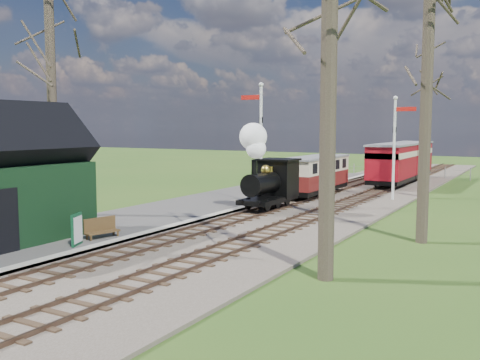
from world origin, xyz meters
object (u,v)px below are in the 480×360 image
(semaphore_far, at_px, (396,140))
(bench, at_px, (101,228))
(semaphore_near, at_px, (260,136))
(locomotive, at_px, (268,173))
(red_carriage_b, at_px, (410,159))
(red_carriage_a, at_px, (392,164))
(sign_board, at_px, (77,229))
(coach, at_px, (315,173))

(semaphore_far, relative_size, bench, 4.42)
(semaphore_near, height_order, bench, semaphore_near)
(locomotive, distance_m, bench, 9.37)
(semaphore_far, bearing_deg, red_carriage_b, 98.43)
(semaphore_near, xyz_separation_m, red_carriage_a, (3.37, 12.47, -2.02))
(semaphore_near, distance_m, red_carriage_a, 13.07)
(red_carriage_b, xyz_separation_m, sign_board, (-4.33, -28.96, -0.88))
(locomotive, height_order, bench, locomotive)
(red_carriage_b, bearing_deg, red_carriage_a, -90.00)
(red_carriage_b, distance_m, bench, 28.05)
(semaphore_far, height_order, red_carriage_b, semaphore_far)
(semaphore_near, relative_size, locomotive, 1.54)
(locomotive, xyz_separation_m, sign_board, (-1.72, -10.37, -1.16))
(coach, distance_m, red_carriage_b, 12.79)
(coach, xyz_separation_m, red_carriage_a, (2.60, 7.02, 0.22))
(sign_board, relative_size, bench, 0.81)
(semaphore_near, distance_m, red_carriage_b, 18.39)
(semaphore_near, distance_m, locomotive, 1.99)
(sign_board, bearing_deg, semaphore_near, 84.99)
(locomotive, xyz_separation_m, red_carriage_b, (2.61, 18.58, -0.28))
(red_carriage_a, height_order, sign_board, red_carriage_a)
(sign_board, height_order, bench, sign_board)
(semaphore_far, relative_size, locomotive, 1.41)
(red_carriage_a, bearing_deg, coach, -110.31)
(coach, bearing_deg, bench, -97.32)
(red_carriage_b, bearing_deg, semaphore_far, -81.57)
(red_carriage_a, relative_size, red_carriage_b, 1.00)
(red_carriage_b, bearing_deg, coach, -101.73)
(coach, relative_size, bench, 5.00)
(locomotive, relative_size, red_carriage_b, 0.73)
(coach, height_order, bench, coach)
(semaphore_far, xyz_separation_m, red_carriage_b, (-1.77, 11.97, -1.74))
(bench, bearing_deg, red_carriage_b, 80.67)
(red_carriage_a, relative_size, bench, 4.28)
(locomotive, bearing_deg, bench, -102.02)
(locomotive, distance_m, sign_board, 10.58)
(locomotive, distance_m, red_carriage_a, 13.34)
(red_carriage_a, distance_m, sign_board, 23.87)
(locomotive, bearing_deg, coach, 89.89)
(semaphore_far, bearing_deg, sign_board, -109.77)
(red_carriage_b, xyz_separation_m, bench, (-4.54, -27.65, -1.07))
(semaphore_near, bearing_deg, bench, -96.91)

